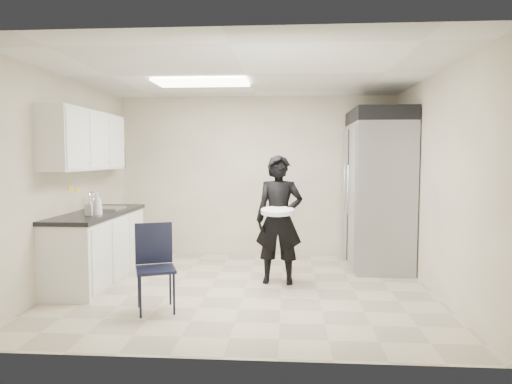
# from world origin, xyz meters

# --- Properties ---
(floor) EXTENTS (4.50, 4.50, 0.00)m
(floor) POSITION_xyz_m (0.00, 0.00, 0.00)
(floor) COLOR #C1B698
(floor) RESTS_ON ground
(ceiling) EXTENTS (4.50, 4.50, 0.00)m
(ceiling) POSITION_xyz_m (0.00, 0.00, 2.60)
(ceiling) COLOR silver
(ceiling) RESTS_ON back_wall
(back_wall) EXTENTS (4.50, 0.00, 4.50)m
(back_wall) POSITION_xyz_m (0.00, 2.00, 1.30)
(back_wall) COLOR beige
(back_wall) RESTS_ON floor
(left_wall) EXTENTS (0.00, 4.00, 4.00)m
(left_wall) POSITION_xyz_m (-2.25, 0.00, 1.30)
(left_wall) COLOR beige
(left_wall) RESTS_ON floor
(right_wall) EXTENTS (0.00, 4.00, 4.00)m
(right_wall) POSITION_xyz_m (2.25, 0.00, 1.30)
(right_wall) COLOR beige
(right_wall) RESTS_ON floor
(ceiling_panel) EXTENTS (1.20, 0.60, 0.02)m
(ceiling_panel) POSITION_xyz_m (-0.60, 0.40, 2.57)
(ceiling_panel) COLOR white
(ceiling_panel) RESTS_ON ceiling
(lower_counter) EXTENTS (0.60, 1.90, 0.86)m
(lower_counter) POSITION_xyz_m (-1.95, 0.20, 0.43)
(lower_counter) COLOR silver
(lower_counter) RESTS_ON floor
(countertop) EXTENTS (0.64, 1.95, 0.05)m
(countertop) POSITION_xyz_m (-1.95, 0.20, 0.89)
(countertop) COLOR black
(countertop) RESTS_ON lower_counter
(sink) EXTENTS (0.42, 0.40, 0.14)m
(sink) POSITION_xyz_m (-1.93, 0.45, 0.87)
(sink) COLOR gray
(sink) RESTS_ON countertop
(faucet) EXTENTS (0.02, 0.02, 0.24)m
(faucet) POSITION_xyz_m (-2.13, 0.45, 1.02)
(faucet) COLOR silver
(faucet) RESTS_ON countertop
(upper_cabinets) EXTENTS (0.35, 1.80, 0.75)m
(upper_cabinets) POSITION_xyz_m (-2.08, 0.20, 1.83)
(upper_cabinets) COLOR silver
(upper_cabinets) RESTS_ON left_wall
(towel_dispenser) EXTENTS (0.22, 0.30, 0.35)m
(towel_dispenser) POSITION_xyz_m (-2.14, 1.35, 1.62)
(towel_dispenser) COLOR black
(towel_dispenser) RESTS_ON left_wall
(notice_sticker_left) EXTENTS (0.00, 0.12, 0.07)m
(notice_sticker_left) POSITION_xyz_m (-2.24, 0.10, 1.22)
(notice_sticker_left) COLOR yellow
(notice_sticker_left) RESTS_ON left_wall
(notice_sticker_right) EXTENTS (0.00, 0.12, 0.07)m
(notice_sticker_right) POSITION_xyz_m (-2.24, 0.30, 1.18)
(notice_sticker_right) COLOR yellow
(notice_sticker_right) RESTS_ON left_wall
(commercial_fridge) EXTENTS (0.80, 1.35, 2.10)m
(commercial_fridge) POSITION_xyz_m (1.83, 1.27, 1.05)
(commercial_fridge) COLOR gray
(commercial_fridge) RESTS_ON floor
(fridge_compressor) EXTENTS (0.80, 1.35, 0.20)m
(fridge_compressor) POSITION_xyz_m (1.83, 1.27, 2.20)
(fridge_compressor) COLOR black
(fridge_compressor) RESTS_ON commercial_fridge
(folding_chair) EXTENTS (0.51, 0.51, 0.89)m
(folding_chair) POSITION_xyz_m (-0.86, -0.90, 0.44)
(folding_chair) COLOR black
(folding_chair) RESTS_ON floor
(man_tuxedo) EXTENTS (0.62, 0.44, 1.64)m
(man_tuxedo) POSITION_xyz_m (0.40, 0.28, 0.82)
(man_tuxedo) COLOR black
(man_tuxedo) RESTS_ON floor
(bucket_lid) EXTENTS (0.43, 0.43, 0.05)m
(bucket_lid) POSITION_xyz_m (0.39, 0.03, 0.96)
(bucket_lid) COLOR silver
(bucket_lid) RESTS_ON man_tuxedo
(soap_bottle_a) EXTENTS (0.12, 0.12, 0.29)m
(soap_bottle_a) POSITION_xyz_m (-1.74, -0.26, 1.05)
(soap_bottle_a) COLOR white
(soap_bottle_a) RESTS_ON countertop
(soap_bottle_b) EXTENTS (0.12, 0.12, 0.21)m
(soap_bottle_b) POSITION_xyz_m (-1.88, -0.16, 1.02)
(soap_bottle_b) COLOR #B4B3BF
(soap_bottle_b) RESTS_ON countertop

